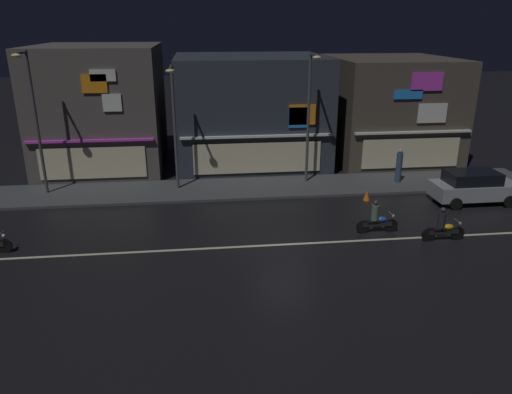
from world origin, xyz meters
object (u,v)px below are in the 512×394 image
object	(u,v)px
streetlamp_mid	(174,118)
motorcycle_lead	(443,227)
motorcycle_opposite_lane	(376,219)
pedestrian_on_sidewalk	(399,166)
streetlamp_west	(34,113)
traffic_cone	(367,195)
streetlamp_east	(310,109)
parked_car_near_kerb	(474,186)

from	to	relation	value
streetlamp_mid	motorcycle_lead	world-z (taller)	streetlamp_mid
motorcycle_lead	motorcycle_opposite_lane	distance (m)	2.75
pedestrian_on_sidewalk	motorcycle_lead	bearing A→B (deg)	42.74
streetlamp_west	traffic_cone	size ratio (longest dim) A/B	13.43
streetlamp_mid	pedestrian_on_sidewalk	world-z (taller)	streetlamp_mid
motorcycle_lead	motorcycle_opposite_lane	xyz separation A→B (m)	(-2.51, 1.14, 0.00)
streetlamp_mid	pedestrian_on_sidewalk	xyz separation A→B (m)	(12.54, -0.13, -3.04)
motorcycle_lead	streetlamp_mid	bearing A→B (deg)	-39.51
pedestrian_on_sidewalk	motorcycle_lead	world-z (taller)	pedestrian_on_sidewalk
streetlamp_mid	streetlamp_east	distance (m)	7.34
streetlamp_west	pedestrian_on_sidewalk	distance (m)	19.84
streetlamp_west	streetlamp_east	world-z (taller)	streetlamp_west
streetlamp_west	streetlamp_east	distance (m)	14.33
streetlamp_west	motorcycle_opposite_lane	world-z (taller)	streetlamp_west
parked_car_near_kerb	motorcycle_lead	world-z (taller)	parked_car_near_kerb
streetlamp_west	streetlamp_mid	world-z (taller)	streetlamp_west
pedestrian_on_sidewalk	motorcycle_lead	distance (m)	7.71
streetlamp_east	motorcycle_lead	world-z (taller)	streetlamp_east
streetlamp_mid	parked_car_near_kerb	bearing A→B (deg)	-13.01
parked_car_near_kerb	motorcycle_opposite_lane	bearing A→B (deg)	-153.74
motorcycle_lead	streetlamp_east	bearing A→B (deg)	-68.67
streetlamp_east	motorcycle_opposite_lane	size ratio (longest dim) A/B	3.77
streetlamp_west	streetlamp_east	bearing A→B (deg)	1.33
parked_car_near_kerb	pedestrian_on_sidewalk	bearing A→B (deg)	127.90
traffic_cone	parked_car_near_kerb	bearing A→B (deg)	-10.22
streetlamp_east	parked_car_near_kerb	size ratio (longest dim) A/B	1.67
pedestrian_on_sidewalk	traffic_cone	world-z (taller)	pedestrian_on_sidewalk
motorcycle_lead	motorcycle_opposite_lane	bearing A→B (deg)	-29.90
streetlamp_mid	streetlamp_east	xyz separation A→B (m)	(7.32, 0.39, 0.28)
streetlamp_east	pedestrian_on_sidewalk	xyz separation A→B (m)	(5.22, -0.52, -3.32)
streetlamp_east	motorcycle_lead	size ratio (longest dim) A/B	3.77
pedestrian_on_sidewalk	parked_car_near_kerb	world-z (taller)	pedestrian_on_sidewalk
streetlamp_east	motorcycle_lead	bearing A→B (deg)	-63.30
parked_car_near_kerb	motorcycle_lead	size ratio (longest dim) A/B	2.26
motorcycle_opposite_lane	traffic_cone	size ratio (longest dim) A/B	3.45
streetlamp_mid	parked_car_near_kerb	world-z (taller)	streetlamp_mid
traffic_cone	pedestrian_on_sidewalk	bearing A→B (deg)	42.22
streetlamp_mid	motorcycle_lead	bearing A→B (deg)	-34.14
streetlamp_west	parked_car_near_kerb	bearing A→B (deg)	-9.14
streetlamp_west	parked_car_near_kerb	distance (m)	22.75
streetlamp_mid	traffic_cone	size ratio (longest dim) A/B	12.04
streetlamp_east	streetlamp_west	bearing A→B (deg)	-178.67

